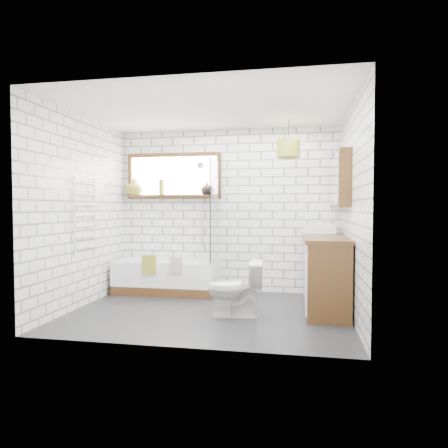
% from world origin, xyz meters
% --- Properties ---
extents(floor, '(3.40, 2.60, 0.01)m').
position_xyz_m(floor, '(0.00, 0.00, -0.01)').
color(floor, black).
rests_on(floor, ground).
extents(ceiling, '(3.40, 2.60, 0.01)m').
position_xyz_m(ceiling, '(0.00, 0.00, 2.50)').
color(ceiling, white).
rests_on(ceiling, ground).
extents(wall_back, '(3.40, 0.01, 2.50)m').
position_xyz_m(wall_back, '(0.00, 1.30, 1.25)').
color(wall_back, white).
rests_on(wall_back, ground).
extents(wall_front, '(3.40, 0.01, 2.50)m').
position_xyz_m(wall_front, '(0.00, -1.30, 1.25)').
color(wall_front, white).
rests_on(wall_front, ground).
extents(wall_left, '(0.01, 2.60, 2.50)m').
position_xyz_m(wall_left, '(-1.70, 0.00, 1.25)').
color(wall_left, white).
rests_on(wall_left, ground).
extents(wall_right, '(0.01, 2.60, 2.50)m').
position_xyz_m(wall_right, '(1.70, 0.00, 1.25)').
color(wall_right, white).
rests_on(wall_right, ground).
extents(window, '(1.52, 0.16, 0.68)m').
position_xyz_m(window, '(-0.85, 1.26, 1.80)').
color(window, '#38200F').
rests_on(window, wall_back).
extents(towel_radiator, '(0.06, 0.52, 1.00)m').
position_xyz_m(towel_radiator, '(-1.66, 0.00, 1.20)').
color(towel_radiator, white).
rests_on(towel_radiator, wall_left).
extents(mirror_cabinet, '(0.16, 1.20, 0.70)m').
position_xyz_m(mirror_cabinet, '(1.62, 0.60, 1.65)').
color(mirror_cabinet, '#38200F').
rests_on(mirror_cabinet, wall_right).
extents(shower_riser, '(0.02, 0.02, 1.30)m').
position_xyz_m(shower_riser, '(-0.40, 1.26, 1.35)').
color(shower_riser, silver).
rests_on(shower_riser, wall_back).
extents(bathtub, '(1.54, 0.68, 0.50)m').
position_xyz_m(bathtub, '(-0.86, 0.96, 0.25)').
color(bathtub, white).
rests_on(bathtub, floor).
extents(shower_screen, '(0.02, 0.72, 1.50)m').
position_xyz_m(shower_screen, '(-0.11, 0.96, 1.25)').
color(shower_screen, white).
rests_on(shower_screen, bathtub).
extents(towel_green, '(0.20, 0.06, 0.28)m').
position_xyz_m(towel_green, '(-1.02, 0.62, 0.48)').
color(towel_green, olive).
rests_on(towel_green, bathtub).
extents(towel_beige, '(0.19, 0.05, 0.24)m').
position_xyz_m(towel_beige, '(-0.62, 0.62, 0.48)').
color(towel_beige, tan).
rests_on(towel_beige, bathtub).
extents(vanity, '(0.53, 1.64, 0.94)m').
position_xyz_m(vanity, '(1.44, 0.47, 0.47)').
color(vanity, '#38200F').
rests_on(vanity, floor).
extents(basin, '(0.46, 0.40, 0.13)m').
position_xyz_m(basin, '(1.38, 0.97, 1.00)').
color(basin, white).
rests_on(basin, vanity).
extents(tap, '(0.03, 0.03, 0.15)m').
position_xyz_m(tap, '(1.54, 0.97, 1.06)').
color(tap, silver).
rests_on(tap, vanity).
extents(toilet, '(0.44, 0.69, 0.67)m').
position_xyz_m(toilet, '(0.35, -0.15, 0.33)').
color(toilet, white).
rests_on(toilet, floor).
extents(vase_olive, '(0.33, 0.33, 0.27)m').
position_xyz_m(vase_olive, '(-1.50, 1.23, 1.62)').
color(vase_olive, olive).
rests_on(vase_olive, window).
extents(vase_dark, '(0.21, 0.21, 0.21)m').
position_xyz_m(vase_dark, '(-0.30, 1.23, 1.58)').
color(vase_dark, black).
rests_on(vase_dark, window).
extents(bottle, '(0.10, 0.10, 0.25)m').
position_xyz_m(bottle, '(-1.04, 1.23, 1.60)').
color(bottle, olive).
rests_on(bottle, window).
extents(pendant, '(0.32, 0.32, 0.24)m').
position_xyz_m(pendant, '(0.95, 0.72, 2.10)').
color(pendant, olive).
rests_on(pendant, ceiling).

